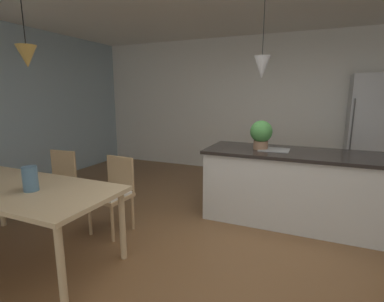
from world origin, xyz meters
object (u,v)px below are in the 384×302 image
object	(u,v)px
chair_far_left	(57,183)
potted_plant_on_island	(261,133)
dining_table	(19,193)
chair_far_right	(114,192)
vase_on_dining_table	(30,179)
refrigerator	(371,134)
kitchen_island	(289,186)

from	to	relation	value
chair_far_left	potted_plant_on_island	size ratio (longest dim) A/B	2.39
dining_table	chair_far_right	distance (m)	0.95
chair_far_right	vase_on_dining_table	xyz separation A→B (m)	(-0.23, -0.85, 0.37)
dining_table	refrigerator	xyz separation A→B (m)	(3.39, 3.72, 0.29)
dining_table	refrigerator	size ratio (longest dim) A/B	1.03
chair_far_left	refrigerator	size ratio (longest dim) A/B	0.46
kitchen_island	refrigerator	bearing A→B (deg)	58.80
chair_far_right	potted_plant_on_island	distance (m)	1.94
refrigerator	potted_plant_on_island	world-z (taller)	refrigerator
dining_table	refrigerator	distance (m)	5.04
chair_far_right	kitchen_island	size ratio (longest dim) A/B	0.42
chair_far_right	potted_plant_on_island	bearing A→B (deg)	36.45
refrigerator	potted_plant_on_island	distance (m)	2.34
potted_plant_on_island	chair_far_right	bearing A→B (deg)	-143.55
chair_far_left	vase_on_dining_table	size ratio (longest dim) A/B	3.87
chair_far_right	chair_far_left	xyz separation A→B (m)	(-0.89, 0.00, 0.00)
chair_far_left	kitchen_island	xyz separation A→B (m)	(2.73, 1.09, -0.01)
dining_table	kitchen_island	bearing A→B (deg)	39.77
refrigerator	vase_on_dining_table	bearing A→B (deg)	-130.19
dining_table	potted_plant_on_island	world-z (taller)	potted_plant_on_island
kitchen_island	chair_far_right	bearing A→B (deg)	-149.47
dining_table	vase_on_dining_table	distance (m)	0.28
potted_plant_on_island	chair_far_left	bearing A→B (deg)	-155.25
chair_far_left	refrigerator	distance (m)	4.83
potted_plant_on_island	vase_on_dining_table	size ratio (longest dim) A/B	1.62
dining_table	chair_far_right	size ratio (longest dim) A/B	2.25
dining_table	refrigerator	world-z (taller)	refrigerator
potted_plant_on_island	dining_table	bearing A→B (deg)	-135.19
chair_far_right	vase_on_dining_table	bearing A→B (deg)	-104.85
potted_plant_on_island	vase_on_dining_table	distance (m)	2.59
kitchen_island	refrigerator	distance (m)	2.18
potted_plant_on_island	refrigerator	bearing A→B (deg)	50.98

